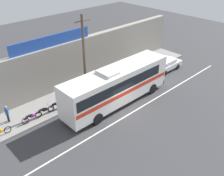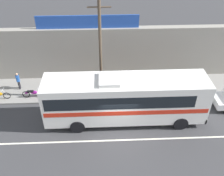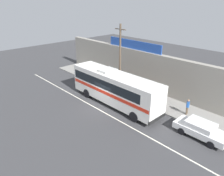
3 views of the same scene
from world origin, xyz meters
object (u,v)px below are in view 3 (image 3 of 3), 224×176
at_px(intercity_bus, 114,87).
at_px(motorcycle_red, 93,77).
at_px(pedestrian_near_shop, 93,69).
at_px(pedestrian_far_left, 188,106).
at_px(parked_car, 201,129).
at_px(motorcycle_black, 81,72).
at_px(motorcycle_green, 99,79).
at_px(motorcycle_blue, 105,81).
at_px(utility_pole, 120,59).

bearing_deg(intercity_bus, motorcycle_red, 158.81).
xyz_separation_m(intercity_bus, motorcycle_red, (-7.28, 2.82, -1.50)).
relative_size(pedestrian_near_shop, pedestrian_far_left, 0.96).
height_order(intercity_bus, parked_car, intercity_bus).
bearing_deg(intercity_bus, pedestrian_near_shop, 154.72).
xyz_separation_m(motorcycle_black, pedestrian_near_shop, (1.36, 1.40, 0.48)).
bearing_deg(motorcycle_green, parked_car, -6.60).
xyz_separation_m(parked_car, motorcycle_red, (-16.67, 1.71, -0.17)).
distance_m(intercity_bus, motorcycle_red, 7.95).
xyz_separation_m(motorcycle_green, pedestrian_far_left, (12.90, 0.63, 0.53)).
height_order(pedestrian_near_shop, pedestrian_far_left, pedestrian_far_left).
xyz_separation_m(motorcycle_green, motorcycle_blue, (1.36, 0.01, 0.00)).
xyz_separation_m(utility_pole, motorcycle_black, (-8.49, 0.23, -3.79)).
height_order(parked_car, pedestrian_near_shop, pedestrian_near_shop).
relative_size(motorcycle_green, motorcycle_black, 0.97).
relative_size(utility_pole, motorcycle_blue, 4.19).
relative_size(utility_pole, pedestrian_near_shop, 5.21).
relative_size(motorcycle_blue, motorcycle_black, 1.02).
distance_m(parked_car, utility_pole, 11.66).
relative_size(motorcycle_green, pedestrian_far_left, 1.12).
xyz_separation_m(motorcycle_red, pedestrian_far_left, (14.14, 0.70, 0.53)).
height_order(parked_car, motorcycle_blue, parked_car).
distance_m(parked_car, motorcycle_red, 16.76).
height_order(utility_pole, motorcycle_blue, utility_pole).
distance_m(motorcycle_green, pedestrian_far_left, 12.92).
relative_size(parked_car, motorcycle_blue, 2.24).
height_order(motorcycle_red, motorcycle_blue, same).
xyz_separation_m(utility_pole, motorcycle_green, (-4.43, 0.39, -3.79)).
distance_m(intercity_bus, parked_car, 9.55).
height_order(motorcycle_green, pedestrian_near_shop, pedestrian_near_shop).
xyz_separation_m(intercity_bus, motorcycle_blue, (-4.69, 2.90, -1.50)).
bearing_deg(motorcycle_red, parked_car, -5.87).
relative_size(intercity_bus, parked_car, 2.63).
bearing_deg(parked_car, utility_pole, 172.79).
height_order(intercity_bus, pedestrian_near_shop, intercity_bus).
relative_size(motorcycle_green, motorcycle_blue, 0.95).
relative_size(parked_car, motorcycle_black, 2.29).
bearing_deg(motorcycle_black, parked_car, -4.75).
height_order(motorcycle_blue, motorcycle_black, same).
bearing_deg(utility_pole, motorcycle_blue, 172.61).
relative_size(parked_car, motorcycle_green, 2.36).
xyz_separation_m(parked_car, motorcycle_green, (-15.43, 1.79, -0.17)).
bearing_deg(motorcycle_green, intercity_bus, -25.60).
height_order(motorcycle_blue, pedestrian_far_left, pedestrian_far_left).
bearing_deg(pedestrian_near_shop, parked_car, -9.46).
bearing_deg(motorcycle_black, motorcycle_red, 1.95).
bearing_deg(motorcycle_blue, parked_car, -7.25).
distance_m(intercity_bus, motorcycle_black, 10.57).
height_order(motorcycle_red, motorcycle_green, same).
bearing_deg(pedestrian_near_shop, intercity_bus, -25.28).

